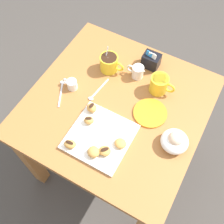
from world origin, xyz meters
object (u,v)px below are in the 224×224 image
pastry_plate_square (100,137)px  cream_pitcher_white (138,71)px  coffee_mug_yellow_left (109,63)px  beignet_4 (94,152)px  beignet_2 (105,151)px  beignet_3 (92,108)px  coffee_mug_yellow_right (159,84)px  beignet_5 (120,143)px  ice_cream_bowl (175,141)px  saucer_orange_left (150,113)px  sugar_caddy (151,61)px  beignet_0 (70,144)px  dining_table (116,118)px  chocolate_sauce_pitcher (72,84)px  beignet_1 (89,120)px

pastry_plate_square → cream_pitcher_white: bearing=91.4°
coffee_mug_yellow_left → beignet_4: coffee_mug_yellow_left is taller
beignet_2 → beignet_3: 0.23m
coffee_mug_yellow_right → beignet_4: coffee_mug_yellow_right is taller
pastry_plate_square → beignet_5: (0.10, 0.01, 0.02)m
beignet_5 → ice_cream_bowl: bearing=30.9°
cream_pitcher_white → saucer_orange_left: cream_pitcher_white is taller
saucer_orange_left → ice_cream_bowl: bearing=-31.1°
sugar_caddy → beignet_2: (0.04, -0.56, -0.01)m
beignet_5 → saucer_orange_left: bearing=78.3°
coffee_mug_yellow_left → beignet_0: coffee_mug_yellow_left is taller
dining_table → sugar_caddy: bearing=82.1°
beignet_4 → beignet_0: bearing=-170.8°
dining_table → cream_pitcher_white: 0.28m
beignet_2 → chocolate_sauce_pitcher: bearing=144.4°
coffee_mug_yellow_left → cream_pitcher_white: size_ratio=1.32×
coffee_mug_yellow_left → beignet_2: 0.49m
cream_pitcher_white → sugar_caddy: 0.10m
coffee_mug_yellow_left → coffee_mug_yellow_right: bearing=0.0°
ice_cream_bowl → saucer_orange_left: (-0.16, 0.10, -0.04)m
beignet_3 → saucer_orange_left: bearing=26.8°
coffee_mug_yellow_right → chocolate_sauce_pitcher: bearing=-152.9°
dining_table → ice_cream_bowl: (0.33, -0.06, 0.18)m
chocolate_sauce_pitcher → beignet_2: 0.40m
saucer_orange_left → sugar_caddy: bearing=114.8°
beignet_0 → saucer_orange_left: bearing=54.4°
saucer_orange_left → beignet_3: (-0.25, -0.13, 0.03)m
coffee_mug_yellow_left → chocolate_sauce_pitcher: coffee_mug_yellow_left is taller
dining_table → pastry_plate_square: size_ratio=3.09×
dining_table → beignet_2: beignet_2 is taller
sugar_caddy → beignet_4: 0.59m
beignet_2 → beignet_5: (0.04, 0.07, -0.00)m
coffee_mug_yellow_right → beignet_5: bearing=-93.4°
beignet_0 → beignet_3: (-0.01, 0.21, 0.00)m
pastry_plate_square → saucer_orange_left: bearing=57.2°
ice_cream_bowl → saucer_orange_left: 0.19m
coffee_mug_yellow_right → saucer_orange_left: size_ratio=0.79×
pastry_plate_square → saucer_orange_left: size_ratio=1.69×
beignet_5 → coffee_mug_yellow_right: bearing=86.6°
coffee_mug_yellow_left → ice_cream_bowl: (0.47, -0.25, -0.01)m
saucer_orange_left → beignet_1: beignet_1 is taller
ice_cream_bowl → beignet_1: (-0.39, -0.09, -0.01)m
beignet_2 → coffee_mug_yellow_right: bearing=81.5°
beignet_3 → beignet_2: bearing=-44.5°
coffee_mug_yellow_right → beignet_0: 0.53m
pastry_plate_square → beignet_3: 0.15m
chocolate_sauce_pitcher → beignet_0: chocolate_sauce_pitcher is taller
coffee_mug_yellow_left → beignet_1: 0.35m
cream_pitcher_white → chocolate_sauce_pitcher: (-0.26, -0.23, -0.01)m
coffee_mug_yellow_right → beignet_2: size_ratio=2.40×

